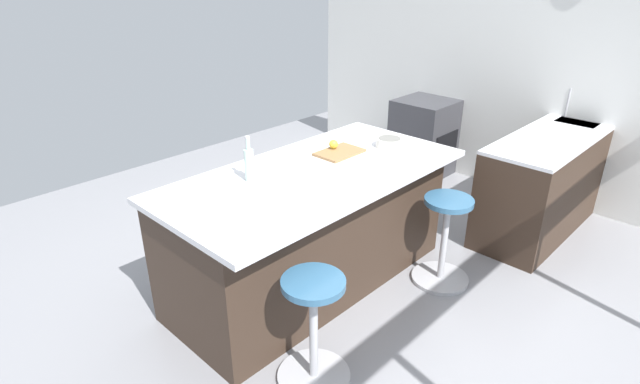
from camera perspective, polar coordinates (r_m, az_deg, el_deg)
ground_plane at (r=3.94m, az=4.09°, el=-10.57°), size 6.99×6.99×0.00m
interior_partition_left at (r=5.58m, az=22.65°, el=13.38°), size 0.15×5.37×2.68m
sink_cabinet at (r=5.30m, az=25.71°, el=2.18°), size 2.36×0.60×1.18m
oven_range at (r=5.89m, az=11.72°, el=6.11°), size 0.60×0.61×0.87m
kitchen_island at (r=3.74m, az=-1.08°, el=-4.06°), size 2.24×1.10×0.94m
stool_by_window at (r=3.93m, az=13.96°, el=-5.67°), size 0.44×0.44×0.71m
stool_middle at (r=2.98m, az=-0.73°, el=-15.92°), size 0.44×0.44×0.71m
cutting_board at (r=3.84m, az=2.23°, el=4.54°), size 0.36×0.24×0.02m
apple_yellow at (r=3.88m, az=1.55°, el=5.47°), size 0.07×0.07×0.07m
water_bottle at (r=3.35m, az=-8.09°, el=3.24°), size 0.06×0.06×0.31m
fruit_bowl at (r=4.01m, az=7.91°, el=5.67°), size 0.21×0.21×0.07m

